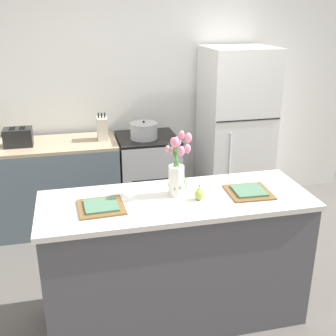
{
  "coord_description": "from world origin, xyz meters",
  "views": [
    {
      "loc": [
        -0.63,
        -2.44,
        2.11
      ],
      "look_at": [
        0.0,
        0.25,
        1.06
      ],
      "focal_mm": 45.0,
      "sensor_mm": 36.0,
      "label": 1
    }
  ],
  "objects": [
    {
      "name": "refrigerator",
      "position": [
        1.05,
        1.6,
        0.88
      ],
      "size": [
        0.68,
        0.67,
        1.76
      ],
      "color": "white",
      "rests_on": "ground_plane"
    },
    {
      "name": "plate_setting_left",
      "position": [
        -0.5,
        -0.03,
        0.95
      ],
      "size": [
        0.3,
        0.3,
        0.02
      ],
      "color": "brown",
      "rests_on": "kitchen_island"
    },
    {
      "name": "cooking_pot",
      "position": [
        0.06,
        1.55,
        0.97
      ],
      "size": [
        0.28,
        0.28,
        0.18
      ],
      "color": "#B2B5B7",
      "rests_on": "stove_range"
    },
    {
      "name": "knife_block",
      "position": [
        -0.35,
        1.61,
        1.0
      ],
      "size": [
        0.1,
        0.14,
        0.27
      ],
      "color": "beige",
      "rests_on": "back_counter"
    },
    {
      "name": "ground_plane",
      "position": [
        0.0,
        0.0,
        0.0
      ],
      "size": [
        10.0,
        10.0,
        0.0
      ],
      "primitive_type": "plane",
      "color": "#59544F"
    },
    {
      "name": "flower_vase",
      "position": [
        0.02,
        0.06,
        1.12
      ],
      "size": [
        0.17,
        0.17,
        0.43
      ],
      "color": "silver",
      "rests_on": "kitchen_island"
    },
    {
      "name": "kitchen_island",
      "position": [
        0.0,
        0.0,
        0.47
      ],
      "size": [
        1.8,
        0.66,
        0.94
      ],
      "color": "#4C4C51",
      "rests_on": "ground_plane"
    },
    {
      "name": "toaster",
      "position": [
        -1.13,
        1.58,
        0.98
      ],
      "size": [
        0.28,
        0.18,
        0.17
      ],
      "color": "black",
      "rests_on": "back_counter"
    },
    {
      "name": "plate_setting_right",
      "position": [
        0.5,
        -0.03,
        0.95
      ],
      "size": [
        0.3,
        0.3,
        0.02
      ],
      "color": "brown",
      "rests_on": "kitchen_island"
    },
    {
      "name": "back_counter",
      "position": [
        -1.06,
        1.6,
        0.45
      ],
      "size": [
        1.68,
        0.6,
        0.89
      ],
      "color": "slate",
      "rests_on": "ground_plane"
    },
    {
      "name": "stove_range",
      "position": [
        0.1,
        1.6,
        0.45
      ],
      "size": [
        0.6,
        0.61,
        0.89
      ],
      "color": "#B2B5B7",
      "rests_on": "ground_plane"
    },
    {
      "name": "back_wall",
      "position": [
        0.0,
        2.0,
        1.35
      ],
      "size": [
        5.2,
        0.08,
        2.7
      ],
      "color": "silver",
      "rests_on": "ground_plane"
    },
    {
      "name": "pear_figurine",
      "position": [
        0.14,
        -0.05,
        0.98
      ],
      "size": [
        0.06,
        0.06,
        0.11
      ],
      "color": "#9EBC47",
      "rests_on": "kitchen_island"
    }
  ]
}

